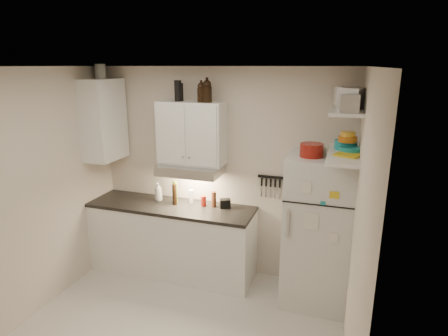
% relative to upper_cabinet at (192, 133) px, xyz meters
% --- Properties ---
extents(ceiling, '(3.20, 3.00, 0.02)m').
position_rel_upper_cabinet_xyz_m(ceiling, '(0.30, -1.33, 0.78)').
color(ceiling, silver).
rests_on(ceiling, ground).
extents(back_wall, '(3.20, 0.02, 2.60)m').
position_rel_upper_cabinet_xyz_m(back_wall, '(0.30, 0.18, -0.53)').
color(back_wall, beige).
rests_on(back_wall, ground).
extents(left_wall, '(0.02, 3.00, 2.60)m').
position_rel_upper_cabinet_xyz_m(left_wall, '(-1.31, -1.33, -0.53)').
color(left_wall, beige).
rests_on(left_wall, ground).
extents(right_wall, '(0.02, 3.00, 2.60)m').
position_rel_upper_cabinet_xyz_m(right_wall, '(1.91, -1.33, -0.53)').
color(right_wall, beige).
rests_on(right_wall, ground).
extents(base_cabinet, '(2.10, 0.60, 0.88)m').
position_rel_upper_cabinet_xyz_m(base_cabinet, '(-0.25, -0.14, -1.39)').
color(base_cabinet, white).
rests_on(base_cabinet, floor).
extents(countertop, '(2.10, 0.62, 0.04)m').
position_rel_upper_cabinet_xyz_m(countertop, '(-0.25, -0.14, -0.93)').
color(countertop, black).
rests_on(countertop, base_cabinet).
extents(upper_cabinet, '(0.80, 0.33, 0.75)m').
position_rel_upper_cabinet_xyz_m(upper_cabinet, '(0.00, 0.00, 0.00)').
color(upper_cabinet, white).
rests_on(upper_cabinet, back_wall).
extents(side_cabinet, '(0.33, 0.55, 1.00)m').
position_rel_upper_cabinet_xyz_m(side_cabinet, '(-1.14, -0.14, 0.12)').
color(side_cabinet, white).
rests_on(side_cabinet, left_wall).
extents(range_hood, '(0.76, 0.46, 0.12)m').
position_rel_upper_cabinet_xyz_m(range_hood, '(0.00, -0.06, -0.44)').
color(range_hood, silver).
rests_on(range_hood, back_wall).
extents(fridge, '(0.70, 0.68, 1.70)m').
position_rel_upper_cabinet_xyz_m(fridge, '(1.55, -0.18, -0.98)').
color(fridge, silver).
rests_on(fridge, floor).
extents(shelf_hi, '(0.30, 0.95, 0.03)m').
position_rel_upper_cabinet_xyz_m(shelf_hi, '(1.75, -0.31, 0.38)').
color(shelf_hi, white).
rests_on(shelf_hi, right_wall).
extents(shelf_lo, '(0.30, 0.95, 0.03)m').
position_rel_upper_cabinet_xyz_m(shelf_lo, '(1.75, -0.31, -0.07)').
color(shelf_lo, white).
rests_on(shelf_lo, right_wall).
extents(knife_strip, '(0.42, 0.02, 0.03)m').
position_rel_upper_cabinet_xyz_m(knife_strip, '(1.00, 0.15, -0.51)').
color(knife_strip, black).
rests_on(knife_strip, back_wall).
extents(dutch_oven, '(0.30, 0.30, 0.14)m').
position_rel_upper_cabinet_xyz_m(dutch_oven, '(1.44, -0.25, -0.06)').
color(dutch_oven, maroon).
rests_on(dutch_oven, fridge).
extents(book_stack, '(0.31, 0.34, 0.09)m').
position_rel_upper_cabinet_xyz_m(book_stack, '(1.81, -0.39, -0.08)').
color(book_stack, gold).
rests_on(book_stack, fridge).
extents(spice_jar, '(0.06, 0.06, 0.09)m').
position_rel_upper_cabinet_xyz_m(spice_jar, '(1.55, -0.18, -0.08)').
color(spice_jar, silver).
rests_on(spice_jar, fridge).
extents(stock_pot, '(0.32, 0.32, 0.19)m').
position_rel_upper_cabinet_xyz_m(stock_pot, '(1.73, -0.04, 0.48)').
color(stock_pot, silver).
rests_on(stock_pot, shelf_hi).
extents(tin_a, '(0.24, 0.23, 0.19)m').
position_rel_upper_cabinet_xyz_m(tin_a, '(1.78, -0.39, 0.49)').
color(tin_a, '#AAAAAD').
rests_on(tin_a, shelf_hi).
extents(tin_b, '(0.17, 0.17, 0.15)m').
position_rel_upper_cabinet_xyz_m(tin_b, '(1.77, -0.64, 0.47)').
color(tin_b, '#AAAAAD').
rests_on(tin_b, shelf_hi).
extents(bowl_teal, '(0.23, 0.23, 0.09)m').
position_rel_upper_cabinet_xyz_m(bowl_teal, '(1.76, -0.11, -0.00)').
color(bowl_teal, teal).
rests_on(bowl_teal, shelf_lo).
extents(bowl_orange, '(0.18, 0.18, 0.06)m').
position_rel_upper_cabinet_xyz_m(bowl_orange, '(1.78, -0.19, 0.07)').
color(bowl_orange, '#BD5F11').
rests_on(bowl_orange, bowl_teal).
extents(bowl_yellow, '(0.14, 0.14, 0.05)m').
position_rel_upper_cabinet_xyz_m(bowl_yellow, '(1.78, -0.19, 0.12)').
color(bowl_yellow, gold).
rests_on(bowl_yellow, bowl_orange).
extents(plates, '(0.25, 0.25, 0.05)m').
position_rel_upper_cabinet_xyz_m(plates, '(1.81, -0.27, -0.02)').
color(plates, teal).
rests_on(plates, shelf_lo).
extents(growler_a, '(0.12, 0.12, 0.23)m').
position_rel_upper_cabinet_xyz_m(growler_a, '(0.16, -0.06, 0.49)').
color(growler_a, black).
rests_on(growler_a, upper_cabinet).
extents(growler_b, '(0.11, 0.11, 0.26)m').
position_rel_upper_cabinet_xyz_m(growler_b, '(0.22, -0.06, 0.50)').
color(growler_b, black).
rests_on(growler_b, upper_cabinet).
extents(thermos_a, '(0.08, 0.08, 0.21)m').
position_rel_upper_cabinet_xyz_m(thermos_a, '(-0.15, 0.02, 0.48)').
color(thermos_a, black).
rests_on(thermos_a, upper_cabinet).
extents(thermos_b, '(0.10, 0.10, 0.24)m').
position_rel_upper_cabinet_xyz_m(thermos_b, '(-0.15, -0.04, 0.50)').
color(thermos_b, black).
rests_on(thermos_b, upper_cabinet).
extents(side_jar, '(0.16, 0.16, 0.17)m').
position_rel_upper_cabinet_xyz_m(side_jar, '(-1.19, -0.05, 0.71)').
color(side_jar, silver).
rests_on(side_jar, side_cabinet).
extents(soap_bottle, '(0.11, 0.11, 0.27)m').
position_rel_upper_cabinet_xyz_m(soap_bottle, '(-0.47, -0.03, -0.77)').
color(soap_bottle, white).
rests_on(soap_bottle, countertop).
extents(pepper_mill, '(0.07, 0.07, 0.19)m').
position_rel_upper_cabinet_xyz_m(pepper_mill, '(0.28, -0.01, -0.81)').
color(pepper_mill, brown).
rests_on(pepper_mill, countertop).
extents(oil_bottle, '(0.06, 0.06, 0.30)m').
position_rel_upper_cabinet_xyz_m(oil_bottle, '(-0.22, -0.05, -0.76)').
color(oil_bottle, '#4D6719').
rests_on(oil_bottle, countertop).
extents(vinegar_bottle, '(0.07, 0.07, 0.27)m').
position_rel_upper_cabinet_xyz_m(vinegar_bottle, '(-0.21, -0.10, -0.77)').
color(vinegar_bottle, black).
rests_on(vinegar_bottle, countertop).
extents(clear_bottle, '(0.08, 0.08, 0.18)m').
position_rel_upper_cabinet_xyz_m(clear_bottle, '(-0.03, 0.01, -0.82)').
color(clear_bottle, silver).
rests_on(clear_bottle, countertop).
extents(red_jar, '(0.08, 0.08, 0.13)m').
position_rel_upper_cabinet_xyz_m(red_jar, '(0.15, -0.03, -0.84)').
color(red_jar, maroon).
rests_on(red_jar, countertop).
extents(caddy, '(0.15, 0.13, 0.11)m').
position_rel_upper_cabinet_xyz_m(caddy, '(0.42, -0.00, -0.85)').
color(caddy, black).
rests_on(caddy, countertop).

